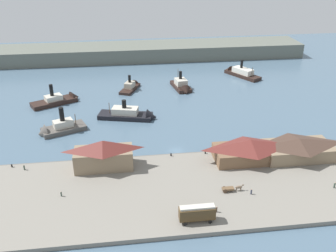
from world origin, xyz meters
TOP-DOWN VIEW (x-y plane):
  - ground_plane at (0.00, 0.00)m, footprint 320.00×320.00m
  - quay_promenade at (0.00, -22.00)m, footprint 110.00×36.00m
  - seawall_edge at (0.00, -3.60)m, footprint 110.00×0.80m
  - ferry_shed_customs_shed at (-22.88, -8.82)m, footprint 17.20×7.79m
  - ferry_shed_central_terminal at (21.06, -10.01)m, footprint 21.86×10.43m
  - ferry_shed_west_terminal at (36.18, -10.39)m, footprint 21.32×11.14m
  - street_tram at (-0.48, -35.72)m, footprint 8.62×2.60m
  - horse_cart at (11.20, -25.13)m, footprint 5.97×1.50m
  - pedestrian_near_east_shed at (-33.80, -21.56)m, footprint 0.38×0.38m
  - pedestrian_standing_center at (-46.14, -7.19)m, footprint 0.43×0.43m
  - pedestrian_at_waters_edge at (39.19, -27.32)m, footprint 0.44×0.44m
  - pedestrian_near_cart at (5.01, -33.07)m, footprint 0.40×0.40m
  - pedestrian_by_tram at (15.91, -27.12)m, footprint 0.40×0.40m
  - mooring_post_east at (-50.17, -5.17)m, footprint 0.44×0.44m
  - mooring_post_west at (50.47, -5.54)m, footprint 0.44×0.44m
  - mooring_post_center_east at (-2.44, -4.89)m, footprint 0.44×0.44m
  - mooring_post_center_west at (8.49, -4.88)m, footprint 0.44×0.44m
  - ferry_approaching_east at (11.04, 55.63)m, footprint 8.44×16.63m
  - ferry_outer_harbor at (43.35, 72.20)m, footprint 16.00×21.29m
  - ferry_moored_west at (-12.11, 59.94)m, footprint 10.73×16.25m
  - ferry_moored_east at (-13.09, 27.11)m, footprint 23.31×11.56m
  - ferry_approaching_west at (-42.82, 46.79)m, footprint 20.78×14.78m
  - ferry_near_quay at (-40.10, 18.52)m, footprint 17.79×12.19m
  - far_headland at (0.00, 110.00)m, footprint 180.00×24.00m

SIDE VIEW (x-z plane):
  - ground_plane at x=0.00m, z-range 0.00..0.00m
  - seawall_edge at x=0.00m, z-range 0.00..1.00m
  - quay_promenade at x=0.00m, z-range 0.00..1.20m
  - ferry_moored_west at x=-12.11m, z-range -3.20..5.62m
  - ferry_approaching_west at x=-42.82m, z-range -4.06..6.73m
  - ferry_moored_east at x=-13.09m, z-range -3.32..6.24m
  - ferry_near_quay at x=-40.10m, z-range -4.24..7.19m
  - ferry_approaching_east at x=11.04m, z-range -3.47..6.54m
  - ferry_outer_harbor at x=43.35m, z-range -3.53..6.68m
  - mooring_post_east at x=-50.17m, z-range 1.20..2.10m
  - mooring_post_west at x=50.47m, z-range 1.20..2.10m
  - mooring_post_center_east at x=-2.44m, z-range 1.20..2.10m
  - mooring_post_center_west at x=8.49m, z-range 1.20..2.10m
  - pedestrian_near_east_shed at x=-33.80m, z-range 1.13..2.65m
  - pedestrian_by_tram at x=15.91m, z-range 1.13..2.74m
  - pedestrian_near_cart at x=5.01m, z-range 1.13..2.76m
  - pedestrian_standing_center at x=-46.14m, z-range 1.12..2.84m
  - pedestrian_at_waters_edge at x=39.19m, z-range 1.12..2.91m
  - horse_cart at x=11.20m, z-range 1.19..3.06m
  - street_tram at x=-0.48m, z-range 1.56..5.97m
  - far_headland at x=0.00m, z-range 0.00..8.00m
  - ferry_shed_west_terminal at x=36.18m, z-range 1.25..7.58m
  - ferry_shed_central_terminal at x=21.06m, z-range 1.26..8.00m
  - ferry_shed_customs_shed at x=-22.88m, z-range 1.27..10.19m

